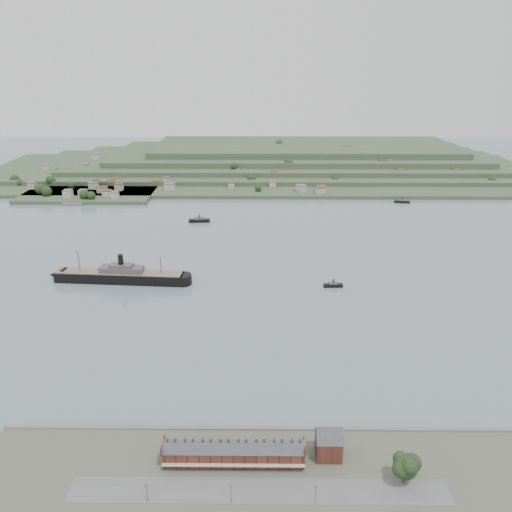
{
  "coord_description": "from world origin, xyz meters",
  "views": [
    {
      "loc": [
        0.12,
        -320.12,
        150.23
      ],
      "look_at": [
        -3.17,
        30.0,
        10.43
      ],
      "focal_mm": 35.0,
      "sensor_mm": 36.0,
      "label": 1
    }
  ],
  "objects_px": {
    "terrace_row": "(234,452)",
    "steamship": "(116,276)",
    "tugboat": "(333,285)",
    "fig_tree": "(407,466)",
    "gabled_building": "(329,443)"
  },
  "relations": [
    {
      "from": "fig_tree",
      "to": "gabled_building",
      "type": "bearing_deg",
      "value": 153.29
    },
    {
      "from": "terrace_row",
      "to": "gabled_building",
      "type": "relative_size",
      "value": 3.95
    },
    {
      "from": "gabled_building",
      "to": "steamship",
      "type": "xyz_separation_m",
      "value": [
        -130.72,
        169.48,
        -3.55
      ]
    },
    {
      "from": "terrace_row",
      "to": "fig_tree",
      "type": "distance_m",
      "value": 65.2
    },
    {
      "from": "gabled_building",
      "to": "tugboat",
      "type": "relative_size",
      "value": 1.04
    },
    {
      "from": "steamship",
      "to": "fig_tree",
      "type": "bearing_deg",
      "value": -49.26
    },
    {
      "from": "gabled_building",
      "to": "steamship",
      "type": "relative_size",
      "value": 0.13
    },
    {
      "from": "terrace_row",
      "to": "steamship",
      "type": "height_order",
      "value": "steamship"
    },
    {
      "from": "fig_tree",
      "to": "terrace_row",
      "type": "bearing_deg",
      "value": 171.59
    },
    {
      "from": "terrace_row",
      "to": "tugboat",
      "type": "distance_m",
      "value": 177.13
    },
    {
      "from": "gabled_building",
      "to": "steamship",
      "type": "height_order",
      "value": "steamship"
    },
    {
      "from": "terrace_row",
      "to": "tugboat",
      "type": "relative_size",
      "value": 4.11
    },
    {
      "from": "tugboat",
      "to": "terrace_row",
      "type": "bearing_deg",
      "value": -110.29
    },
    {
      "from": "terrace_row",
      "to": "steamship",
      "type": "bearing_deg",
      "value": 118.25
    },
    {
      "from": "steamship",
      "to": "fig_tree",
      "type": "xyz_separation_m",
      "value": [
        157.65,
        -183.03,
        5.12
      ]
    }
  ]
}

